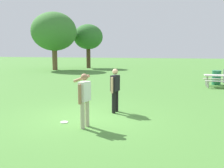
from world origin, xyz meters
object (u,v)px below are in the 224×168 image
person_thrower (84,96)px  frisbee (64,122)px  tree_tall_left (54,32)px  picnic_table_near (219,78)px  tree_broad_center (88,37)px  trash_can_further_along (216,78)px  person_catcher (115,88)px

person_thrower → frisbee: size_ratio=6.51×
person_thrower → tree_tall_left: bearing=118.4°
picnic_table_near → tree_tall_left: 19.02m
tree_tall_left → tree_broad_center: (2.74, 3.79, -0.46)m
person_thrower → tree_tall_left: size_ratio=0.25×
frisbee → picnic_table_near: (6.17, 9.37, 0.55)m
frisbee → person_thrower: bearing=-21.4°
tree_broad_center → trash_can_further_along: bearing=-43.3°
picnic_table_near → tree_broad_center: tree_broad_center is taller
picnic_table_near → trash_can_further_along: size_ratio=1.79×
frisbee → tree_tall_left: 21.89m
person_thrower → picnic_table_near: person_thrower is taller
person_thrower → frisbee: bearing=158.6°
person_catcher → picnic_table_near: bearing=57.7°
frisbee → trash_can_further_along: (6.21, 10.52, 0.47)m
trash_can_further_along → tree_broad_center: bearing=136.7°
person_catcher → tree_broad_center: tree_broad_center is taller
frisbee → picnic_table_near: 11.23m
tree_tall_left → person_catcher: bearing=-57.8°
person_thrower → frisbee: (-0.82, 0.32, -0.95)m
person_thrower → tree_tall_left: (-10.52, 19.47, 3.34)m
person_catcher → person_thrower: bearing=-103.7°
picnic_table_near → trash_can_further_along: trash_can_further_along is taller
person_catcher → trash_can_further_along: bearing=60.9°
frisbee → tree_broad_center: tree_broad_center is taller
frisbee → trash_can_further_along: bearing=59.4°
person_catcher → tree_broad_center: bearing=111.3°
picnic_table_near → tree_broad_center: size_ratio=0.32×
tree_tall_left → frisbee: bearing=-63.1°
person_thrower → trash_can_further_along: bearing=63.5°
person_catcher → frisbee: bearing=-127.7°
person_thrower → person_catcher: same height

